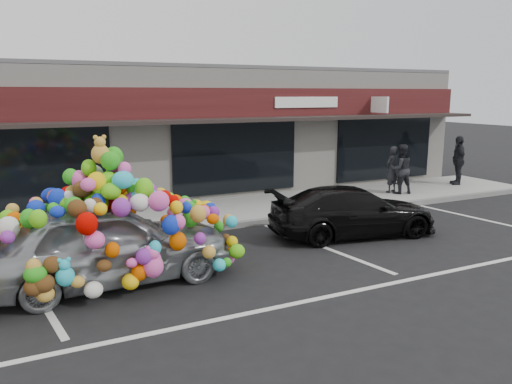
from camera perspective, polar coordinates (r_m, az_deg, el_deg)
name	(u,v)px	position (r m, az deg, el deg)	size (l,w,h in m)	color
ground	(209,267)	(10.19, -5.42, -8.54)	(90.00, 90.00, 0.00)	black
shop_building	(121,131)	(17.80, -15.19, 6.72)	(24.00, 7.20, 4.31)	silver
sidewalk	(157,219)	(13.83, -11.26, -3.07)	(26.00, 3.00, 0.15)	gray
kerb	(173,233)	(12.43, -9.49, -4.63)	(26.00, 0.18, 0.16)	slate
parking_stripe_left	(35,290)	(9.82, -23.91, -10.24)	(0.12, 4.40, 0.01)	silver
parking_stripe_mid	(321,246)	(11.57, 7.40, -6.14)	(0.12, 4.40, 0.01)	silver
parking_stripe_right	(486,220)	(15.13, 24.81, -2.95)	(0.12, 4.40, 0.01)	silver
lane_line	(360,290)	(9.21, 11.81, -10.90)	(14.00, 0.12, 0.01)	silver
toy_car	(106,233)	(9.45, -16.79, -4.56)	(3.24, 4.84, 2.79)	gray
black_sedan	(353,211)	(12.43, 11.03, -2.17)	(4.15, 1.69, 1.20)	black
pedestrian_a	(392,169)	(17.33, 15.25, 2.50)	(0.57, 0.37, 1.56)	black
pedestrian_b	(401,169)	(17.22, 16.19, 2.54)	(0.80, 0.62, 1.64)	black
pedestrian_c	(458,160)	(19.65, 22.10, 3.38)	(0.43, 1.04, 1.77)	black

